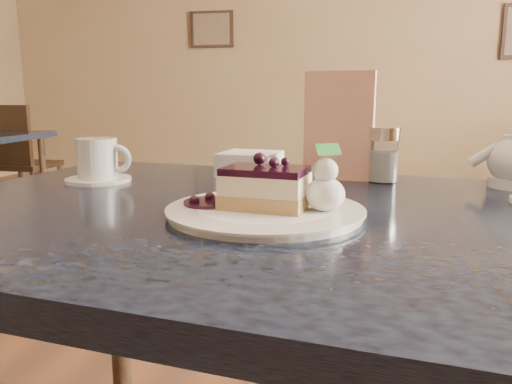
% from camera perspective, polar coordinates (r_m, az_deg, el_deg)
% --- Properties ---
extents(main_table, '(1.36, 0.99, 0.79)m').
position_cam_1_polar(main_table, '(0.83, 2.17, -7.41)').
color(main_table, '#1A2236').
rests_on(main_table, ground).
extents(dessert_plate, '(0.29, 0.29, 0.01)m').
position_cam_1_polar(dessert_plate, '(0.76, 1.07, -2.27)').
color(dessert_plate, white).
rests_on(dessert_plate, main_table).
extents(cheesecake_slice, '(0.14, 0.10, 0.06)m').
position_cam_1_polar(cheesecake_slice, '(0.75, 1.08, 0.47)').
color(cheesecake_slice, tan).
rests_on(cheesecake_slice, dessert_plate).
extents(whipped_cream, '(0.06, 0.06, 0.05)m').
position_cam_1_polar(whipped_cream, '(0.74, 7.90, -0.22)').
color(whipped_cream, white).
rests_on(whipped_cream, dessert_plate).
extents(berry_sauce, '(0.08, 0.08, 0.01)m').
position_cam_1_polar(berry_sauce, '(0.78, -5.25, -1.22)').
color(berry_sauce, black).
rests_on(berry_sauce, dessert_plate).
extents(coffee_set, '(0.15, 0.14, 0.09)m').
position_cam_1_polar(coffee_set, '(1.10, -17.54, 3.26)').
color(coffee_set, white).
rests_on(coffee_set, main_table).
extents(menu_card, '(0.15, 0.05, 0.23)m').
position_cam_1_polar(menu_card, '(1.09, 9.46, 7.45)').
color(menu_card, white).
rests_on(menu_card, main_table).
extents(sugar_shaker, '(0.06, 0.06, 0.12)m').
position_cam_1_polar(sugar_shaker, '(1.08, 14.40, 4.19)').
color(sugar_shaker, white).
rests_on(sugar_shaker, main_table).
extents(napkin_stack, '(0.14, 0.14, 0.05)m').
position_cam_1_polar(napkin_stack, '(1.14, -0.67, 3.27)').
color(napkin_stack, white).
rests_on(napkin_stack, main_table).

